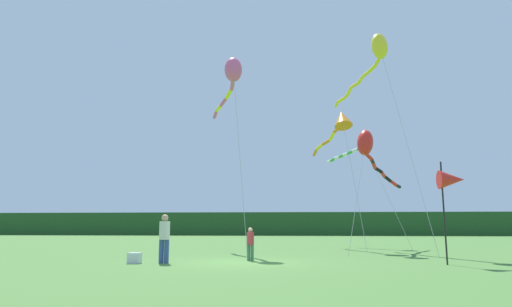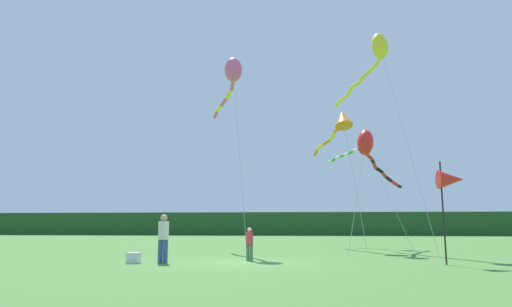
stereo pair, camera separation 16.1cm
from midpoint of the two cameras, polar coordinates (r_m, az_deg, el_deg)
name	(u,v)px [view 2 (the right image)]	position (r m, az deg, el deg)	size (l,w,h in m)	color
ground_plane	(241,262)	(17.39, -1.69, -13.84)	(120.00, 120.00, 0.00)	#477533
distant_treeline	(283,224)	(62.24, 3.58, -9.02)	(108.00, 2.01, 3.16)	#234C23
person_adult	(163,236)	(17.33, -11.57, -10.33)	(0.40, 0.40, 1.81)	#334C8C
person_child	(250,242)	(18.19, -0.58, -11.34)	(0.29, 0.29, 1.31)	#3F724C
cooler_box	(134,258)	(17.59, -15.22, -12.85)	(0.45, 0.42, 0.39)	silver
banner_flag_pole	(451,180)	(17.83, 23.99, -3.19)	(0.90, 0.70, 3.74)	black
kite_red	(369,148)	(24.83, 14.47, 0.67)	(4.23, 7.31, 6.60)	#B2B2B2
kite_rainbow	(232,74)	(25.30, -2.91, 10.19)	(3.07, 7.11, 10.76)	#B2B2B2
kite_yellow	(375,53)	(27.10, 15.28, 12.32)	(3.48, 9.87, 12.32)	#B2B2B2
kite_orange	(340,122)	(27.75, 10.97, 3.99)	(2.40, 7.79, 8.49)	#B2B2B2
kite_green	(360,144)	(30.99, 13.42, 1.22)	(4.59, 4.94, 7.65)	#B2B2B2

